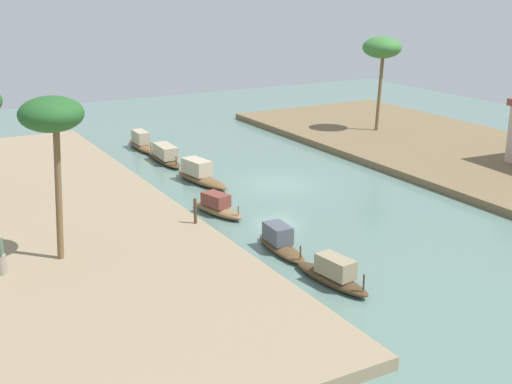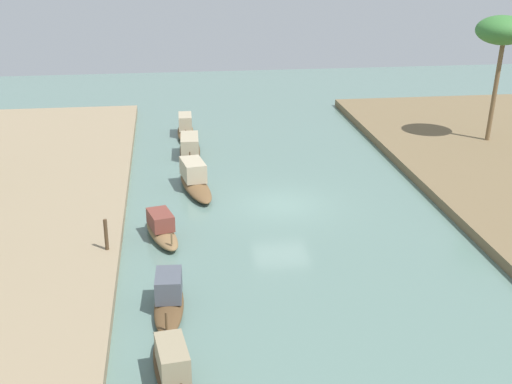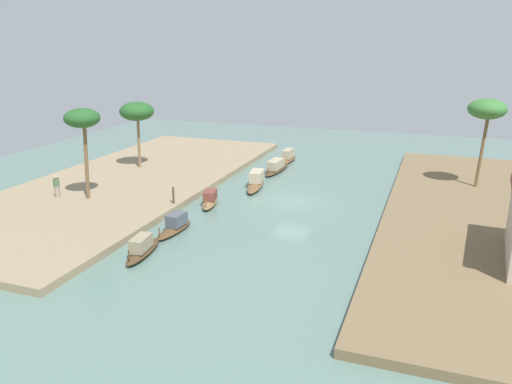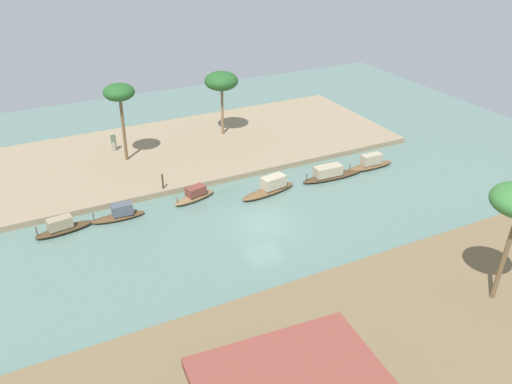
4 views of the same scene
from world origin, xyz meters
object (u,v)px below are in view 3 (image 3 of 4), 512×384
(sampan_foreground, at_px, (175,226))
(person_on_near_bank, at_px, (57,188))
(sampan_upstream_small, at_px, (276,167))
(palm_tree_left_far, at_px, (82,120))
(sampan_midstream, at_px, (256,182))
(sampan_with_red_awning, at_px, (288,158))
(palm_tree_right_tall, at_px, (487,110))
(mooring_post, at_px, (173,195))
(palm_tree_left_near, at_px, (137,112))
(sampan_near_left_bank, at_px, (210,200))
(sampan_downstream_large, at_px, (142,248))

(sampan_foreground, height_order, person_on_near_bank, person_on_near_bank)
(sampan_upstream_small, xyz_separation_m, palm_tree_left_far, (13.73, -9.86, 5.74))
(sampan_foreground, bearing_deg, sampan_midstream, 176.09)
(sampan_with_red_awning, height_order, palm_tree_right_tall, palm_tree_right_tall)
(sampan_midstream, relative_size, palm_tree_right_tall, 0.70)
(sampan_upstream_small, relative_size, mooring_post, 4.54)
(mooring_post, xyz_separation_m, palm_tree_left_near, (-8.44, -8.03, 4.40))
(sampan_near_left_bank, relative_size, palm_tree_right_tall, 0.52)
(sampan_near_left_bank, bearing_deg, sampan_downstream_large, -12.78)
(sampan_downstream_large, xyz_separation_m, palm_tree_left_far, (-6.62, -8.53, 5.75))
(sampan_midstream, distance_m, palm_tree_left_far, 14.08)
(mooring_post, bearing_deg, sampan_downstream_large, 16.24)
(person_on_near_bank, height_order, palm_tree_left_far, palm_tree_left_far)
(sampan_foreground, distance_m, palm_tree_left_near, 16.77)
(sampan_with_red_awning, relative_size, sampan_near_left_bank, 1.25)
(palm_tree_left_near, relative_size, palm_tree_right_tall, 0.86)
(sampan_midstream, height_order, palm_tree_left_near, palm_tree_left_near)
(sampan_midstream, distance_m, sampan_downstream_large, 14.97)
(sampan_with_red_awning, distance_m, palm_tree_left_near, 14.98)
(sampan_near_left_bank, relative_size, palm_tree_left_far, 0.55)
(sampan_with_red_awning, relative_size, person_on_near_bank, 2.74)
(sampan_with_red_awning, height_order, sampan_upstream_small, sampan_with_red_awning)
(sampan_downstream_large, height_order, palm_tree_left_far, palm_tree_left_far)
(person_on_near_bank, distance_m, palm_tree_right_tall, 32.54)
(sampan_near_left_bank, xyz_separation_m, palm_tree_left_near, (-6.67, -10.02, 5.04))
(sampan_near_left_bank, height_order, sampan_upstream_small, sampan_upstream_small)
(sampan_foreground, distance_m, sampan_upstream_small, 16.58)
(sampan_foreground, xyz_separation_m, sampan_near_left_bank, (-5.63, -0.22, -0.01))
(mooring_post, height_order, palm_tree_left_near, palm_tree_left_near)
(sampan_foreground, relative_size, mooring_post, 3.12)
(sampan_with_red_awning, bearing_deg, sampan_midstream, 1.96)
(sampan_downstream_large, relative_size, palm_tree_right_tall, 0.57)
(sampan_midstream, relative_size, sampan_upstream_small, 0.89)
(palm_tree_left_near, bearing_deg, sampan_downstream_large, 32.49)
(sampan_with_red_awning, distance_m, sampan_near_left_bank, 14.93)
(sampan_foreground, bearing_deg, sampan_upstream_small, 178.38)
(mooring_post, relative_size, palm_tree_left_far, 0.18)
(palm_tree_left_far, bearing_deg, mooring_post, 99.61)
(sampan_midstream, distance_m, mooring_post, 8.08)
(sampan_upstream_small, height_order, palm_tree_right_tall, palm_tree_right_tall)
(sampan_with_red_awning, height_order, mooring_post, mooring_post)
(sampan_foreground, bearing_deg, palm_tree_right_tall, 134.02)
(sampan_downstream_large, bearing_deg, sampan_midstream, 167.47)
(mooring_post, height_order, palm_tree_left_far, palm_tree_left_far)
(person_on_near_bank, height_order, palm_tree_left_near, palm_tree_left_near)
(mooring_post, bearing_deg, sampan_midstream, 153.74)
(sampan_foreground, distance_m, sampan_near_left_bank, 5.64)
(sampan_near_left_bank, distance_m, person_on_near_bank, 11.27)
(sampan_foreground, distance_m, sampan_with_red_awning, 20.53)
(sampan_near_left_bank, height_order, palm_tree_left_far, palm_tree_left_far)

